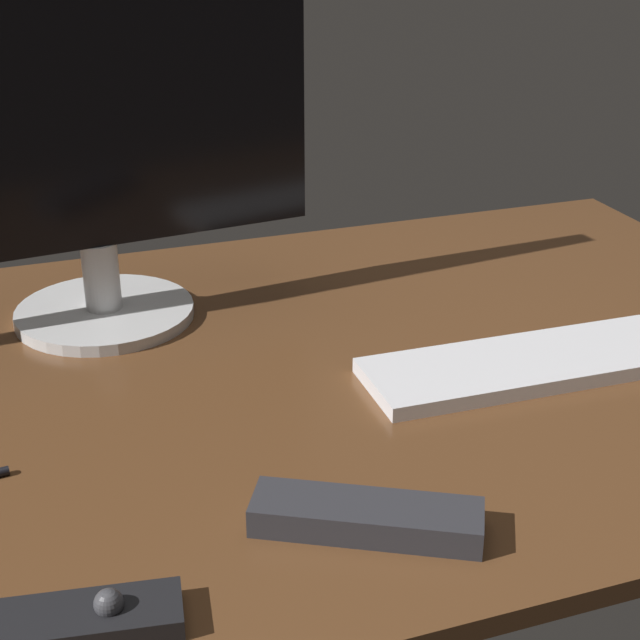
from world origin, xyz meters
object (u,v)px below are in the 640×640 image
object	(u,v)px
media_remote	(80,620)
tv_remote	(366,517)
monitor	(89,153)
keyboard	(528,364)

from	to	relation	value
media_remote	tv_remote	size ratio (longest dim) A/B	0.82
monitor	tv_remote	size ratio (longest dim) A/B	2.75
monitor	media_remote	world-z (taller)	monitor
monitor	media_remote	bearing A→B (deg)	-105.98
keyboard	media_remote	distance (cm)	56.63
monitor	tv_remote	xyz separation A→B (cm)	(14.53, -49.86, -19.36)
keyboard	media_remote	xyz separation A→B (cm)	(-50.98, -24.66, 0.14)
keyboard	tv_remote	xyz separation A→B (cm)	(-27.21, -20.54, 0.47)
monitor	tv_remote	world-z (taller)	monitor
keyboard	media_remote	size ratio (longest dim) A/B	2.34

